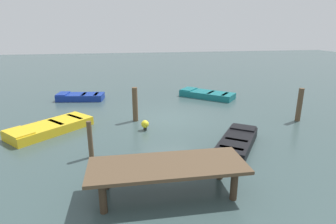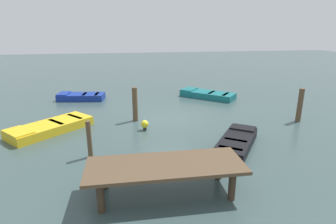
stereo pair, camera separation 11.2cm
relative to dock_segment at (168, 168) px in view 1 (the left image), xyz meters
name	(u,v)px [view 1 (the left image)]	position (x,y,z in m)	size (l,w,h in m)	color
ground_plane	(168,118)	(-1.23, -6.75, -0.82)	(80.00, 80.00, 0.00)	#384C4C
dock_segment	(168,168)	(0.00, 0.00, 0.00)	(4.43, 1.66, 0.95)	brown
rowboat_black	(237,142)	(-3.33, -2.72, -0.61)	(2.69, 3.13, 0.46)	black
rowboat_yellow	(50,127)	(4.43, -5.77, -0.61)	(3.71, 3.57, 0.46)	gold
rowboat_teal	(207,94)	(-4.65, -10.76, -0.61)	(3.63, 3.41, 0.46)	#14666B
rowboat_blue	(80,97)	(3.79, -11.60, -0.61)	(3.10, 1.66, 0.46)	navy
mooring_piling_mid_right	(300,105)	(-7.71, -5.18, 0.03)	(0.26, 0.26, 1.70)	brown
mooring_piling_far_right	(135,104)	(0.47, -6.66, 0.05)	(0.27, 0.27, 1.74)	brown
mooring_piling_mid_left	(90,140)	(2.35, -2.78, -0.12)	(0.18, 0.18, 1.40)	brown
marker_buoy	(145,124)	(0.13, -5.23, -0.54)	(0.36, 0.36, 0.48)	#262626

